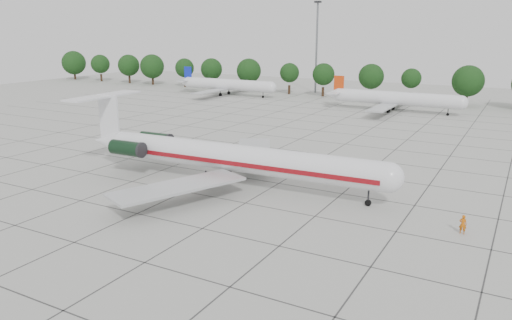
% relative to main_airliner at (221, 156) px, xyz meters
% --- Properties ---
extents(ground, '(260.00, 260.00, 0.00)m').
position_rel_main_airliner_xyz_m(ground, '(6.08, -4.74, -3.42)').
color(ground, '#ADADA6').
rests_on(ground, ground).
extents(apron_joints, '(170.00, 170.00, 0.02)m').
position_rel_main_airliner_xyz_m(apron_joints, '(6.08, 10.26, -3.42)').
color(apron_joints, '#383838').
rests_on(apron_joints, ground).
extents(main_airliner, '(41.37, 32.48, 9.69)m').
position_rel_main_airliner_xyz_m(main_airliner, '(0.00, 0.00, 0.00)').
color(main_airliner, silver).
rests_on(main_airliner, ground).
extents(ground_crew, '(0.67, 0.44, 1.82)m').
position_rel_main_airliner_xyz_m(ground_crew, '(27.44, -2.25, -2.51)').
color(ground_crew, '#C3590B').
rests_on(ground_crew, ground).
extents(bg_airliner_b, '(28.24, 27.20, 7.40)m').
position_rel_main_airliner_xyz_m(bg_airliner_b, '(-43.05, 69.52, -0.51)').
color(bg_airliner_b, silver).
rests_on(bg_airliner_b, ground).
extents(bg_airliner_c, '(28.24, 27.20, 7.40)m').
position_rel_main_airliner_xyz_m(bg_airliner_c, '(4.82, 63.80, -0.51)').
color(bg_airliner_c, silver).
rests_on(bg_airliner_c, ground).
extents(tree_line, '(249.86, 8.44, 10.22)m').
position_rel_main_airliner_xyz_m(tree_line, '(-5.60, 80.26, 2.56)').
color(tree_line, '#332114').
rests_on(tree_line, ground).
extents(floodlight_mast, '(1.60, 1.60, 25.45)m').
position_rel_main_airliner_xyz_m(floodlight_mast, '(-23.92, 87.26, 10.86)').
color(floodlight_mast, slate).
rests_on(floodlight_mast, ground).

